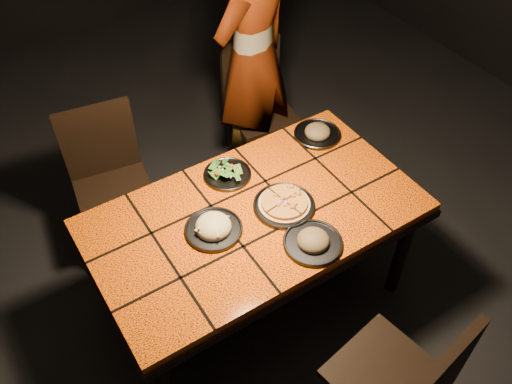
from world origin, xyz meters
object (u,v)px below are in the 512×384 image
chair_near (406,382)px  plate_pizza (284,204)px  chair_far_left (108,173)px  dining_table (255,223)px  chair_far_right (257,98)px  plate_pasta (213,227)px  diner (253,59)px

chair_near → plate_pizza: (0.02, 0.93, 0.23)m
chair_near → chair_far_left: (-0.56, 1.86, -0.01)m
chair_far_left → plate_pizza: (0.58, -0.93, 0.23)m
dining_table → chair_near: size_ratio=1.72×
dining_table → chair_near: bearing=-83.1°
chair_far_left → chair_far_right: chair_far_left is taller
chair_far_left → plate_pizza: 1.12m
chair_far_right → plate_pasta: (-0.90, -1.03, 0.25)m
diner → plate_pasta: (-0.84, -0.98, -0.10)m
dining_table → chair_near: (0.12, -0.98, -0.13)m
chair_far_left → plate_pizza: size_ratio=3.07×
chair_near → dining_table: bearing=-92.6°
plate_pizza → plate_pasta: plate_pasta is taller
plate_pasta → chair_far_left: bearing=104.1°
dining_table → plate_pizza: size_ratio=5.32×
chair_far_right → diner: size_ratio=0.52×
diner → plate_pizza: (-0.48, -1.03, -0.11)m
chair_near → chair_far_right: 2.09m
chair_far_right → dining_table: bearing=-115.3°
chair_far_right → plate_pasta: chair_far_right is taller
plate_pizza → plate_pasta: 0.37m
diner → plate_pasta: size_ratio=6.38×
plate_pasta → dining_table: bearing=-1.6°
dining_table → diner: (0.61, 0.98, 0.20)m
chair_near → chair_far_left: size_ratio=1.01×
chair_near → plate_pizza: bearing=-100.7°
dining_table → chair_far_left: bearing=116.8°
dining_table → chair_far_right: size_ratio=1.78×
plate_pizza → plate_pasta: size_ratio=1.11×
chair_far_left → plate_pasta: 0.93m
diner → chair_far_left: bearing=-12.2°
chair_near → plate_pasta: 1.07m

